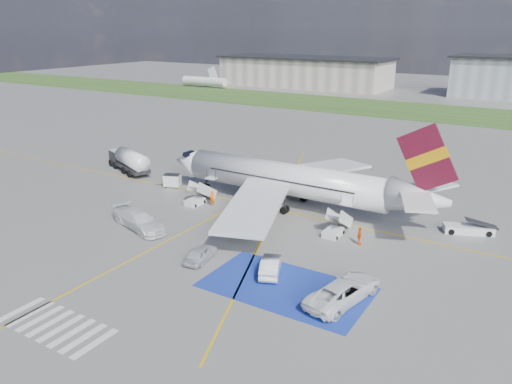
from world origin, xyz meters
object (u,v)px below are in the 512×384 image
at_px(belt_loader, 469,229).
at_px(van_white_b, 138,217).
at_px(van_white_a, 344,287).
at_px(airliner, 296,181).
at_px(car_silver_b, 271,265).
at_px(gpu_cart, 172,181).
at_px(fuel_tanker, 129,162).
at_px(car_silver_a, 201,254).

xyz_separation_m(belt_loader, van_white_b, (-31.07, -17.55, 0.85)).
distance_m(van_white_a, van_white_b, 25.07).
height_order(airliner, van_white_a, airliner).
bearing_deg(car_silver_b, belt_loader, -149.31).
xyz_separation_m(belt_loader, car_silver_b, (-13.46, -19.12, 0.37)).
bearing_deg(van_white_b, belt_loader, -43.30).
relative_size(airliner, gpu_cart, 14.44).
xyz_separation_m(car_silver_b, van_white_b, (-17.62, 1.57, 0.47)).
relative_size(airliner, van_white_b, 5.75).
bearing_deg(van_white_a, fuel_tanker, -11.65).
distance_m(belt_loader, car_silver_b, 23.38).
distance_m(gpu_cart, belt_loader, 37.85).
bearing_deg(fuel_tanker, van_white_a, -0.90).
height_order(car_silver_b, van_white_a, van_white_a).
relative_size(belt_loader, car_silver_a, 1.31).
relative_size(fuel_tanker, gpu_cart, 4.04).
relative_size(car_silver_b, van_white_a, 0.77).
bearing_deg(van_white_a, airliner, -40.68).
xyz_separation_m(fuel_tanker, gpu_cart, (10.64, -2.50, -0.62)).
bearing_deg(gpu_cart, van_white_b, -86.04).
xyz_separation_m(airliner, van_white_b, (-11.51, -14.91, -2.14)).
xyz_separation_m(airliner, car_silver_a, (-0.77, -17.75, -2.67)).
relative_size(airliner, car_silver_a, 8.63).
bearing_deg(car_silver_a, belt_loader, -143.46).
relative_size(fuel_tanker, belt_loader, 1.84).
relative_size(airliner, fuel_tanker, 3.58).
bearing_deg(gpu_cart, belt_loader, -15.73).
height_order(fuel_tanker, car_silver_a, fuel_tanker).
bearing_deg(fuel_tanker, belt_loader, 24.64).
relative_size(gpu_cart, belt_loader, 0.46).
relative_size(belt_loader, van_white_b, 0.87).
relative_size(fuel_tanker, van_white_b, 1.61).
relative_size(car_silver_a, car_silver_b, 0.90).
bearing_deg(fuel_tanker, van_white_b, -19.96).
bearing_deg(car_silver_b, van_white_a, 148.87).
xyz_separation_m(gpu_cart, belt_loader, (37.59, 4.44, -0.42)).
bearing_deg(belt_loader, car_silver_b, -148.21).
height_order(fuel_tanker, car_silver_b, fuel_tanker).
bearing_deg(belt_loader, fuel_tanker, 159.22).
bearing_deg(van_white_b, car_silver_b, -77.84).
height_order(belt_loader, van_white_a, van_white_a).
relative_size(car_silver_b, van_white_b, 0.74).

